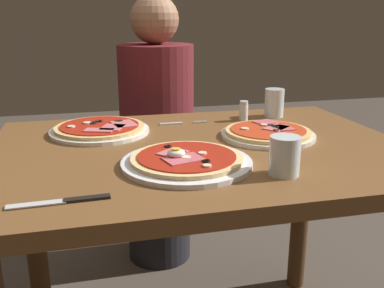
{
  "coord_description": "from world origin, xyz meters",
  "views": [
    {
      "loc": [
        -0.3,
        -1.12,
        1.11
      ],
      "look_at": [
        -0.05,
        -0.07,
        0.78
      ],
      "focal_mm": 41.22,
      "sensor_mm": 36.0,
      "label": 1
    }
  ],
  "objects_px": {
    "salt_shaker": "(244,111)",
    "diner_person": "(157,141)",
    "pizza_foreground": "(186,161)",
    "water_glass_far": "(274,105)",
    "pizza_across_right": "(100,129)",
    "knife": "(67,201)",
    "dining_table": "(202,187)",
    "pizza_across_left": "(268,133)",
    "water_glass_near": "(285,158)",
    "fork": "(180,123)"
  },
  "relations": [
    {
      "from": "pizza_across_left",
      "to": "water_glass_far",
      "type": "xyz_separation_m",
      "value": [
        0.13,
        0.25,
        0.03
      ]
    },
    {
      "from": "water_glass_near",
      "to": "salt_shaker",
      "type": "height_order",
      "value": "water_glass_near"
    },
    {
      "from": "water_glass_near",
      "to": "salt_shaker",
      "type": "xyz_separation_m",
      "value": [
        0.09,
        0.52,
        -0.01
      ]
    },
    {
      "from": "pizza_across_left",
      "to": "pizza_across_right",
      "type": "distance_m",
      "value": 0.51
    },
    {
      "from": "pizza_across_left",
      "to": "salt_shaker",
      "type": "bearing_deg",
      "value": 89.49
    },
    {
      "from": "pizza_across_left",
      "to": "dining_table",
      "type": "bearing_deg",
      "value": -169.29
    },
    {
      "from": "pizza_foreground",
      "to": "pizza_across_left",
      "type": "xyz_separation_m",
      "value": [
        0.29,
        0.19,
        0.0
      ]
    },
    {
      "from": "pizza_across_left",
      "to": "diner_person",
      "type": "distance_m",
      "value": 0.75
    },
    {
      "from": "salt_shaker",
      "to": "diner_person",
      "type": "relative_size",
      "value": 0.06
    },
    {
      "from": "pizza_across_left",
      "to": "pizza_across_right",
      "type": "bearing_deg",
      "value": 160.99
    },
    {
      "from": "fork",
      "to": "water_glass_near",
      "type": "bearing_deg",
      "value": -76.03
    },
    {
      "from": "dining_table",
      "to": "salt_shaker",
      "type": "relative_size",
      "value": 17.0
    },
    {
      "from": "dining_table",
      "to": "pizza_foreground",
      "type": "bearing_deg",
      "value": -117.98
    },
    {
      "from": "water_glass_near",
      "to": "fork",
      "type": "bearing_deg",
      "value": 103.97
    },
    {
      "from": "diner_person",
      "to": "fork",
      "type": "bearing_deg",
      "value": 90.2
    },
    {
      "from": "water_glass_far",
      "to": "fork",
      "type": "height_order",
      "value": "water_glass_far"
    },
    {
      "from": "water_glass_far",
      "to": "salt_shaker",
      "type": "xyz_separation_m",
      "value": [
        -0.12,
        -0.03,
        -0.01
      ]
    },
    {
      "from": "pizza_foreground",
      "to": "water_glass_near",
      "type": "xyz_separation_m",
      "value": [
        0.2,
        -0.11,
        0.03
      ]
    },
    {
      "from": "dining_table",
      "to": "water_glass_far",
      "type": "bearing_deg",
      "value": 40.34
    },
    {
      "from": "pizza_foreground",
      "to": "water_glass_far",
      "type": "bearing_deg",
      "value": 46.19
    },
    {
      "from": "dining_table",
      "to": "pizza_foreground",
      "type": "xyz_separation_m",
      "value": [
        -0.08,
        -0.15,
        0.13
      ]
    },
    {
      "from": "dining_table",
      "to": "water_glass_near",
      "type": "distance_m",
      "value": 0.33
    },
    {
      "from": "pizza_across_left",
      "to": "water_glass_near",
      "type": "bearing_deg",
      "value": -106.73
    },
    {
      "from": "water_glass_far",
      "to": "diner_person",
      "type": "xyz_separation_m",
      "value": [
        -0.35,
        0.44,
        -0.23
      ]
    },
    {
      "from": "pizza_across_right",
      "to": "knife",
      "type": "height_order",
      "value": "pizza_across_right"
    },
    {
      "from": "fork",
      "to": "pizza_foreground",
      "type": "bearing_deg",
      "value": -99.87
    },
    {
      "from": "pizza_across_right",
      "to": "fork",
      "type": "height_order",
      "value": "pizza_across_right"
    },
    {
      "from": "water_glass_far",
      "to": "knife",
      "type": "bearing_deg",
      "value": -139.54
    },
    {
      "from": "dining_table",
      "to": "diner_person",
      "type": "bearing_deg",
      "value": 90.72
    },
    {
      "from": "pizza_foreground",
      "to": "knife",
      "type": "bearing_deg",
      "value": -150.57
    },
    {
      "from": "pizza_across_left",
      "to": "water_glass_far",
      "type": "bearing_deg",
      "value": 62.89
    },
    {
      "from": "pizza_across_left",
      "to": "diner_person",
      "type": "height_order",
      "value": "diner_person"
    },
    {
      "from": "fork",
      "to": "knife",
      "type": "bearing_deg",
      "value": -121.57
    },
    {
      "from": "pizza_foreground",
      "to": "pizza_across_left",
      "type": "height_order",
      "value": "pizza_foreground"
    },
    {
      "from": "diner_person",
      "to": "salt_shaker",
      "type": "bearing_deg",
      "value": 115.43
    },
    {
      "from": "water_glass_far",
      "to": "salt_shaker",
      "type": "relative_size",
      "value": 1.46
    },
    {
      "from": "pizza_foreground",
      "to": "diner_person",
      "type": "relative_size",
      "value": 0.27
    },
    {
      "from": "fork",
      "to": "knife",
      "type": "height_order",
      "value": "knife"
    },
    {
      "from": "diner_person",
      "to": "pizza_across_right",
      "type": "bearing_deg",
      "value": 63.63
    },
    {
      "from": "water_glass_far",
      "to": "fork",
      "type": "relative_size",
      "value": 0.62
    },
    {
      "from": "dining_table",
      "to": "pizza_across_right",
      "type": "distance_m",
      "value": 0.36
    },
    {
      "from": "pizza_foreground",
      "to": "salt_shaker",
      "type": "xyz_separation_m",
      "value": [
        0.29,
        0.4,
        0.02
      ]
    },
    {
      "from": "pizza_across_left",
      "to": "water_glass_near",
      "type": "height_order",
      "value": "water_glass_near"
    },
    {
      "from": "pizza_across_right",
      "to": "salt_shaker",
      "type": "distance_m",
      "value": 0.48
    },
    {
      "from": "pizza_across_left",
      "to": "knife",
      "type": "relative_size",
      "value": 1.41
    },
    {
      "from": "dining_table",
      "to": "knife",
      "type": "distance_m",
      "value": 0.48
    },
    {
      "from": "dining_table",
      "to": "water_glass_far",
      "type": "xyz_separation_m",
      "value": [
        0.34,
        0.29,
        0.16
      ]
    },
    {
      "from": "water_glass_far",
      "to": "diner_person",
      "type": "height_order",
      "value": "diner_person"
    },
    {
      "from": "dining_table",
      "to": "pizza_across_right",
      "type": "xyz_separation_m",
      "value": [
        -0.27,
        0.21,
        0.13
      ]
    },
    {
      "from": "water_glass_far",
      "to": "fork",
      "type": "distance_m",
      "value": 0.35
    }
  ]
}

